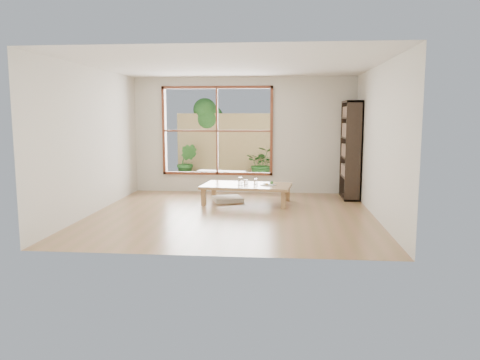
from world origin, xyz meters
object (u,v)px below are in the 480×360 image
at_px(food_tray, 269,184).
at_px(garden_bench, 221,173).
at_px(bookshelf, 351,150).
at_px(low_table, 247,187).

xyz_separation_m(food_tray, garden_bench, (-1.23, 2.11, -0.06)).
bearing_deg(bookshelf, low_table, -159.09).
relative_size(low_table, food_tray, 5.86).
relative_size(low_table, bookshelf, 0.89).
relative_size(food_tray, garden_bench, 0.26).
bearing_deg(food_tray, garden_bench, 142.40).
relative_size(low_table, garden_bench, 1.50).
bearing_deg(food_tray, low_table, -162.40).
distance_m(low_table, garden_bench, 2.22).
height_order(food_tray, garden_bench, food_tray).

